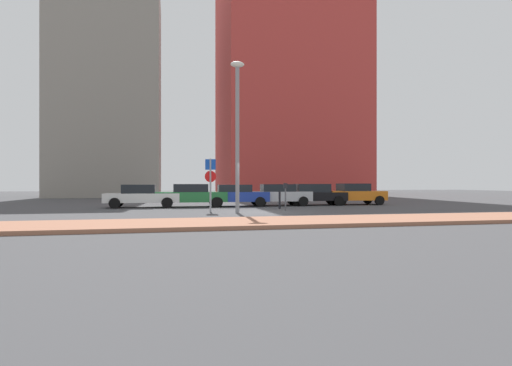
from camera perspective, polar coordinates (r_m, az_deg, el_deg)
ground_plane at (r=20.95m, az=0.50°, el=-4.13°), size 120.00×120.00×0.00m
sidewalk_brick at (r=15.12m, az=5.55°, el=-5.46°), size 40.00×3.41×0.14m
parked_car_white at (r=25.76m, az=-15.90°, el=-1.75°), size 4.49×1.92×1.41m
parked_car_green at (r=25.82m, az=-9.17°, el=-1.67°), size 4.43×2.08×1.45m
parked_car_blue at (r=26.17m, az=-2.75°, el=-1.67°), size 4.05×2.23×1.40m
parked_car_silver at (r=26.77m, az=3.31°, el=-1.61°), size 4.16×2.08×1.43m
parked_car_black at (r=27.72m, az=8.18°, el=-1.55°), size 4.25×2.11×1.45m
parked_car_orange at (r=28.95m, az=13.79°, el=-1.48°), size 4.06×2.17×1.48m
parking_sign_post at (r=21.22m, az=-6.46°, el=0.65°), size 0.58×0.20×2.78m
parking_meter at (r=21.89m, az=4.19°, el=-1.43°), size 0.18×0.14×1.50m
street_lamp at (r=20.44m, az=-2.65°, el=8.25°), size 0.70×0.36×7.62m
traffic_bollard_near at (r=22.67m, az=-2.69°, el=-2.67°), size 0.16×0.16×0.91m
traffic_bollard_mid at (r=23.58m, az=3.36°, el=-2.41°), size 0.12×0.12×1.04m
building_colorful_midrise at (r=54.88m, az=4.45°, el=13.34°), size 17.33×15.53×28.37m
building_under_construction at (r=49.36m, az=-20.13°, el=11.89°), size 11.30×10.50×23.38m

